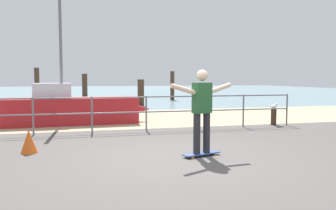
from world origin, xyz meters
TOP-DOWN VIEW (x-y plane):
  - ground_plane at (0.00, -1.00)m, footprint 24.00×10.00m
  - beach_strip at (0.00, 7.00)m, footprint 24.00×6.00m
  - sea_surface at (0.00, 35.00)m, footprint 72.00×50.00m
  - railing_fence at (-1.61, 3.60)m, footprint 12.54×0.05m
  - sailboat at (-2.06, 5.83)m, footprint 4.99×1.60m
  - skateboard at (0.39, 0.08)m, footprint 0.82×0.43m
  - skateboarder at (0.39, 0.08)m, footprint 1.41×0.51m
  - bollard_short at (4.27, 3.79)m, footprint 0.18×0.18m
  - seagull at (4.28, 3.80)m, footprint 0.42×0.33m
  - groyne_post_0 at (-4.55, 16.84)m, footprint 0.31×0.31m
  - groyne_post_1 at (-1.58, 19.86)m, footprint 0.39×0.39m
  - groyne_post_2 at (1.40, 12.84)m, footprint 0.37×0.37m
  - groyne_post_3 at (4.37, 17.05)m, footprint 0.29×0.29m
  - traffic_cone at (-2.97, 1.23)m, footprint 0.36×0.36m

SIDE VIEW (x-z plane):
  - ground_plane at x=0.00m, z-range -0.02..0.02m
  - beach_strip at x=0.00m, z-range -0.02..0.02m
  - sea_surface at x=0.00m, z-range -0.02..0.02m
  - skateboard at x=0.39m, z-range 0.03..0.11m
  - traffic_cone at x=-2.97m, z-range 0.00..0.50m
  - bollard_short at x=4.27m, z-range 0.00..0.56m
  - sailboat at x=-2.06m, z-range -1.97..3.01m
  - seagull at x=4.28m, z-range 0.54..0.72m
  - railing_fence at x=-1.61m, z-range 0.17..1.22m
  - groyne_post_2 at x=1.40m, z-range 0.00..1.49m
  - groyne_post_1 at x=-1.58m, z-range 0.00..1.88m
  - skateboarder at x=0.39m, z-range 0.19..1.84m
  - groyne_post_3 at x=4.37m, z-range 0.00..2.04m
  - groyne_post_0 at x=-4.55m, z-range 0.00..2.22m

